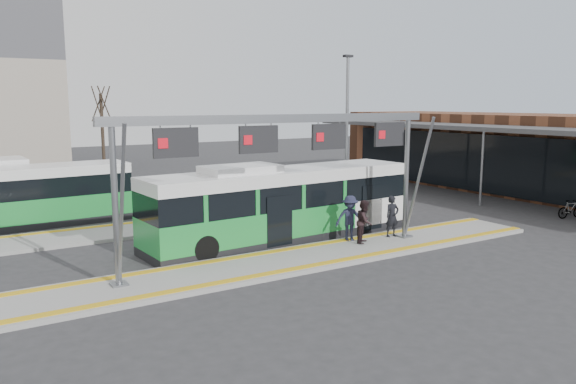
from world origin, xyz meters
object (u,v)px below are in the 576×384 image
Objects in this scene: gantry at (288,144)px; passenger_c at (350,218)px; hero_bus at (281,205)px; passenger_b at (364,221)px; passenger_a at (392,216)px.

passenger_c is (3.49, 0.78, -3.22)m from gantry.
hero_bus reaches higher than passenger_b.
passenger_c reaches higher than passenger_b.
hero_bus is 6.52× the size of passenger_c.
gantry reaches higher than passenger_a.
hero_bus is 4.70m from passenger_a.
gantry reaches higher than passenger_c.
passenger_a is (5.43, 0.37, -3.28)m from gantry.
hero_bus is 2.93m from passenger_c.
hero_bus is 6.97× the size of passenger_b.
hero_bus is at bearing 153.70° from passenger_a.
passenger_a is 1.68m from passenger_b.
gantry is 6.97× the size of passenger_c.
passenger_c is (-0.27, 0.61, 0.06)m from passenger_b.
gantry is 4.99m from passenger_b.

